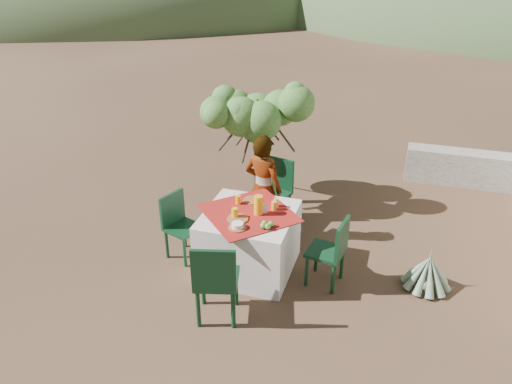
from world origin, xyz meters
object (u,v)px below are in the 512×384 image
chair_left (179,223)px  agave (428,272)px  chair_right (332,249)px  juice_pitcher (258,205)px  chair_far (275,189)px  shrub_tree (261,120)px  chair_near (216,279)px  table (249,241)px  person (263,189)px

chair_left → agave: size_ratio=1.40×
chair_left → agave: (2.94, 0.22, -0.26)m
chair_right → juice_pitcher: bearing=-82.7°
chair_far → shrub_tree: shrub_tree is taller
chair_far → chair_near: 2.13m
shrub_tree → chair_far: bearing=-55.4°
shrub_tree → chair_right: bearing=-51.6°
chair_far → chair_right: size_ratio=1.09×
chair_right → juice_pitcher: (-0.87, 0.03, 0.41)m
chair_far → chair_near: size_ratio=0.97×
table → juice_pitcher: 0.51m
chair_left → shrub_tree: 1.91m
chair_far → shrub_tree: bearing=137.6°
chair_far → agave: (2.03, -0.90, -0.31)m
chair_far → person: bearing=-82.8°
chair_far → person: (-0.04, -0.43, 0.21)m
agave → shrub_tree: bearing=149.4°
chair_left → chair_right: size_ratio=0.98×
person → chair_far: bearing=-81.0°
person → chair_right: bearing=158.9°
juice_pitcher → person: bearing=102.1°
person → juice_pitcher: 0.74m
chair_left → chair_near: bearing=-118.7°
agave → chair_left: bearing=-175.7°
chair_near → shrub_tree: shrub_tree is taller
chair_right → shrub_tree: 2.29m
shrub_tree → table: bearing=-78.2°
shrub_tree → agave: 2.97m
chair_left → person: (0.86, 0.70, 0.26)m
chair_near → agave: 2.42m
table → chair_near: chair_near is taller
chair_far → chair_left: (-0.91, -1.13, -0.05)m
person → chair_left: bearing=53.9°
table → chair_right: (0.98, -0.02, 0.09)m
chair_left → person: size_ratio=0.58×
table → person: 0.80m
chair_far → person: size_ratio=0.64×
chair_near → person: (-0.01, 1.70, 0.19)m
table → chair_near: (-0.03, -0.98, 0.15)m
person → agave: size_ratio=2.44×
table → juice_pitcher: bearing=4.9°
person → juice_pitcher: person is taller
chair_far → juice_pitcher: 1.20m
shrub_tree → agave: shrub_tree is taller
table → chair_left: chair_left is taller
chair_near → chair_right: chair_near is taller
chair_far → agave: chair_far is taller
agave → chair_right: bearing=-166.0°
chair_near → chair_left: (-0.87, 1.00, -0.07)m
chair_near → person: 1.71m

